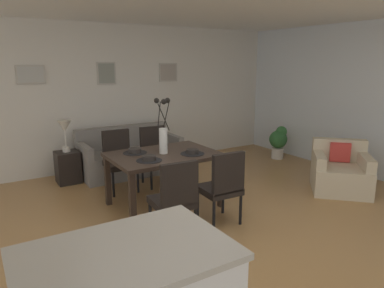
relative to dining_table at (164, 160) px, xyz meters
name	(u,v)px	position (x,y,z in m)	size (l,w,h in m)	color
ground_plane	(202,236)	(-0.05, -1.02, -0.65)	(9.00, 9.00, 0.00)	#A87A47
back_wall_panel	(104,98)	(-0.05, 2.23, 0.65)	(9.00, 0.10, 2.60)	silver
side_window_wall	(371,101)	(3.60, -0.62, 0.65)	(0.10, 6.30, 2.60)	white
dining_table	(164,160)	(0.00, 0.00, 0.00)	(1.40, 0.99, 0.74)	#33261E
dining_chair_near_left	(175,196)	(-0.35, -0.93, -0.14)	(0.47, 0.47, 0.92)	black
dining_chair_near_right	(119,157)	(-0.29, 0.93, -0.14)	(0.45, 0.45, 0.92)	black
dining_chair_far_left	(223,184)	(0.33, -0.89, -0.14)	(0.46, 0.46, 0.92)	black
dining_chair_far_right	(155,153)	(0.32, 0.90, -0.14)	(0.46, 0.46, 0.92)	black
centerpiece_vase	(163,133)	(0.00, 0.00, 0.37)	(0.21, 0.23, 0.73)	white
placemat_near_left	(149,160)	(-0.32, -0.22, 0.09)	(0.32, 0.32, 0.01)	black
bowl_near_left	(149,157)	(-0.32, -0.22, 0.13)	(0.17, 0.17, 0.07)	#2D2826
placemat_near_right	(135,153)	(-0.32, 0.22, 0.09)	(0.32, 0.32, 0.01)	black
bowl_near_right	(135,150)	(-0.32, 0.22, 0.13)	(0.17, 0.17, 0.07)	#2D2826
placemat_far_left	(192,154)	(0.32, -0.22, 0.09)	(0.32, 0.32, 0.01)	black
bowl_far_left	(192,151)	(0.32, -0.22, 0.13)	(0.17, 0.17, 0.07)	#2D2826
sofa	(129,157)	(0.18, 1.68, -0.37)	(1.72, 0.84, 0.80)	gray
side_table	(68,167)	(-0.89, 1.68, -0.39)	(0.36, 0.36, 0.52)	black
table_lamp	(65,129)	(-0.89, 1.68, 0.24)	(0.22, 0.22, 0.51)	beige
armchair	(340,172)	(2.57, -0.89, -0.37)	(1.13, 1.13, 0.75)	beige
framed_picture_left	(31,75)	(-1.24, 2.16, 1.08)	(0.44, 0.03, 0.30)	#B2ADA3
framed_picture_center	(106,73)	(0.00, 2.16, 1.08)	(0.34, 0.03, 0.39)	#B2ADA3
framed_picture_right	(168,72)	(1.24, 2.16, 1.08)	(0.39, 0.03, 0.36)	#B2ADA3
potted_plant	(279,141)	(3.11, 0.95, -0.28)	(0.36, 0.36, 0.67)	silver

